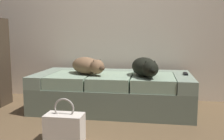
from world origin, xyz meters
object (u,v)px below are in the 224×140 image
couch (113,92)px  dog_dark (145,67)px  handbag (65,127)px  dog_tan (88,66)px  tv_remote (185,74)px

couch → dog_dark: dog_dark is taller
couch → handbag: 1.05m
couch → dog_dark: size_ratio=3.09×
couch → dog_tan: 0.44m
couch → dog_dark: bearing=-21.4°
dog_dark → handbag: dog_dark is taller
dog_dark → handbag: 1.15m
dog_dark → handbag: bearing=-126.6°
dog_dark → tv_remote: bearing=24.3°
dog_tan → dog_dark: (0.67, -0.05, 0.01)m
dog_tan → handbag: bearing=-88.2°
dog_dark → tv_remote: dog_dark is taller
handbag → dog_tan: bearing=91.8°
couch → tv_remote: (0.85, 0.05, 0.23)m
dog_dark → dog_tan: bearing=175.3°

